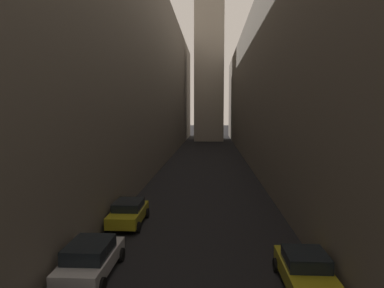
% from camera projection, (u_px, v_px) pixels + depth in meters
% --- Properties ---
extents(ground_plane, '(264.00, 264.00, 0.00)m').
position_uv_depth(ground_plane, '(206.00, 165.00, 45.39)').
color(ground_plane, black).
extents(building_block_left, '(10.79, 108.00, 23.13)m').
position_uv_depth(building_block_left, '(125.00, 77.00, 46.91)').
color(building_block_left, '#60594F').
rests_on(building_block_left, ground).
extents(building_block_right, '(10.97, 108.00, 19.78)m').
position_uv_depth(building_block_right, '(291.00, 89.00, 45.84)').
color(building_block_right, '#60594F').
rests_on(building_block_right, ground).
extents(parked_car_left_third, '(2.04, 4.29, 1.51)m').
position_uv_depth(parked_car_left_third, '(91.00, 258.00, 14.81)').
color(parked_car_left_third, '#B7B7BC').
rests_on(parked_car_left_third, ground).
extents(parked_car_left_far, '(1.99, 4.17, 1.48)m').
position_uv_depth(parked_car_left_far, '(128.00, 212.00, 21.53)').
color(parked_car_left_far, '#A59919').
rests_on(parked_car_left_far, ground).
extents(parked_car_right_third, '(1.96, 3.94, 1.47)m').
position_uv_depth(parked_car_right_third, '(305.00, 269.00, 13.81)').
color(parked_car_right_third, '#A59919').
rests_on(parked_car_right_third, ground).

